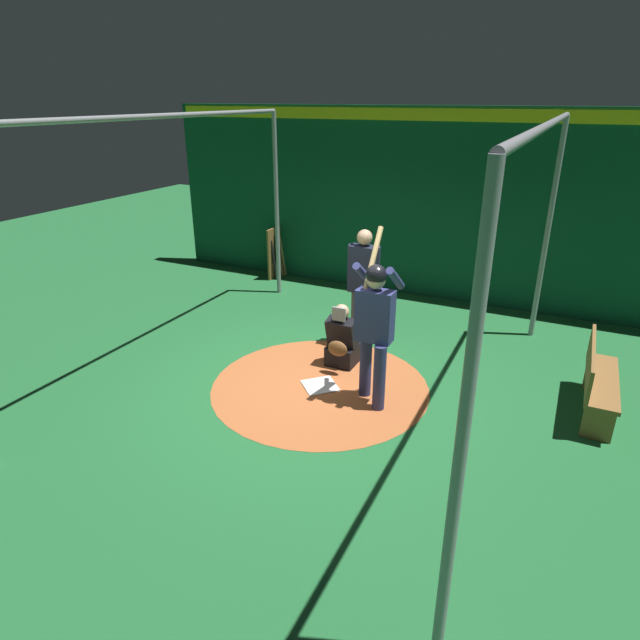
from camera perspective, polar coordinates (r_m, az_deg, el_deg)
The scene contains 10 objects.
ground_plane at distance 7.14m, azimuth -0.00°, elevation -7.05°, with size 26.26×26.26×0.00m, color #216633.
dirt_circle at distance 7.14m, azimuth -0.00°, elevation -7.03°, with size 2.86×2.86×0.01m, color #B76033.
home_plate at distance 7.13m, azimuth -0.00°, elevation -6.97°, with size 0.42×0.42×0.01m, color white.
batter at distance 6.37m, azimuth 5.81°, elevation -0.10°, with size 0.68×0.49×2.12m.
catcher at distance 7.53m, azimuth 2.33°, elevation -2.33°, with size 0.58×0.40×0.92m.
umpire at distance 7.93m, azimuth 4.60°, elevation 4.04°, with size 0.23×0.49×1.80m.
back_wall at distance 10.22m, azimuth 10.30°, elevation 12.02°, with size 0.22×10.26×3.40m.
cage_frame at distance 6.32m, azimuth -0.00°, elevation 11.59°, with size 6.02×4.72×3.34m.
bat_rack at distance 11.37m, azimuth -4.51°, elevation 7.05°, with size 0.70×0.19×1.05m.
bench at distance 7.20m, azimuth 27.33°, elevation -5.64°, with size 1.45×0.36×0.85m.
Camera 1 is at (5.58, 2.70, 3.54)m, focal length 30.16 mm.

